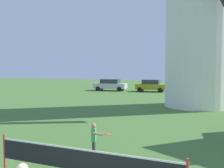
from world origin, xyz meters
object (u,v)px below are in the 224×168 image
(player_far, at_px, (95,138))
(parked_car_silver, at_px, (110,85))
(parked_car_black, at_px, (199,87))
(tennis_net, at_px, (82,161))
(windmill, at_px, (198,5))
(parked_car_mustard, at_px, (151,85))

(player_far, distance_m, parked_car_silver, 26.25)
(parked_car_silver, relative_size, parked_car_black, 1.15)
(player_far, bearing_deg, parked_car_black, 85.74)
(tennis_net, height_order, parked_car_silver, parked_car_silver)
(windmill, relative_size, parked_car_mustard, 4.21)
(parked_car_mustard, distance_m, parked_car_black, 6.05)
(parked_car_silver, bearing_deg, parked_car_black, 1.33)
(player_far, bearing_deg, parked_car_mustard, 99.56)
(windmill, relative_size, parked_car_silver, 3.64)
(tennis_net, bearing_deg, parked_car_black, 87.64)
(parked_car_mustard, bearing_deg, tennis_net, -79.70)
(tennis_net, relative_size, parked_car_mustard, 1.32)
(windmill, xyz_separation_m, tennis_net, (-1.62, -15.58, -7.30))
(tennis_net, bearing_deg, parked_car_silver, 111.56)
(parked_car_black, bearing_deg, player_far, -94.26)
(player_far, xyz_separation_m, parked_car_mustard, (-4.21, 24.98, 0.16))
(tennis_net, bearing_deg, player_far, 108.48)
(parked_car_silver, height_order, parked_car_black, same)
(windmill, bearing_deg, parked_car_silver, 137.83)
(windmill, height_order, player_far, windmill)
(windmill, distance_m, parked_car_silver, 17.84)
(windmill, relative_size, parked_car_black, 4.18)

